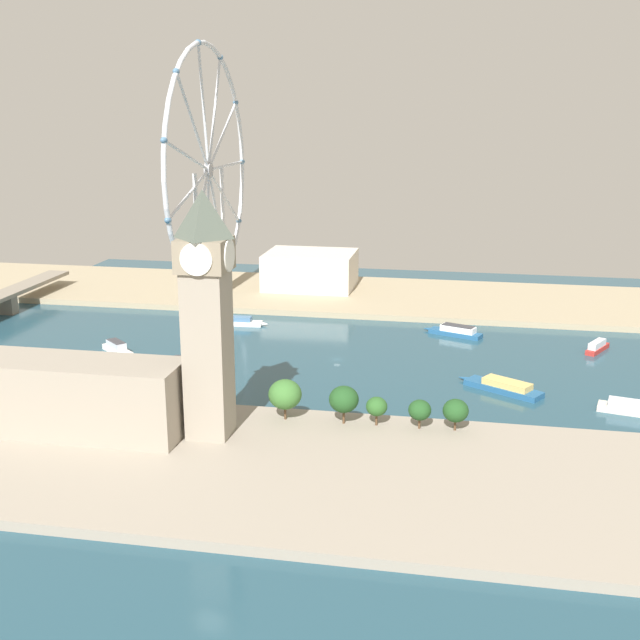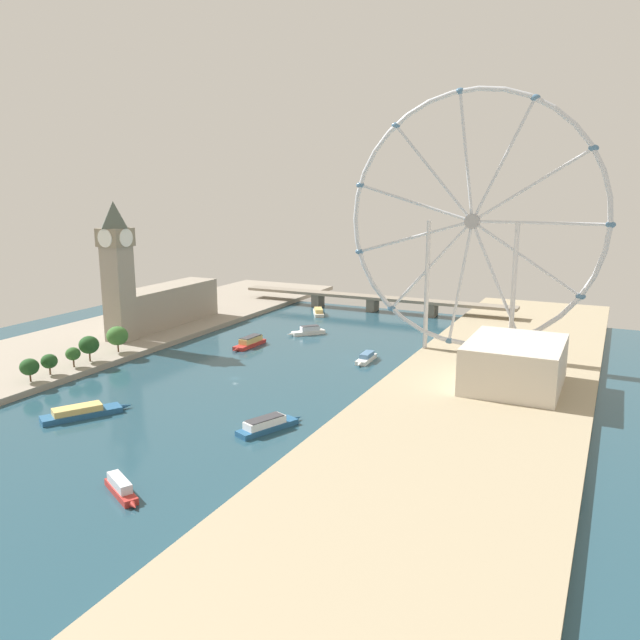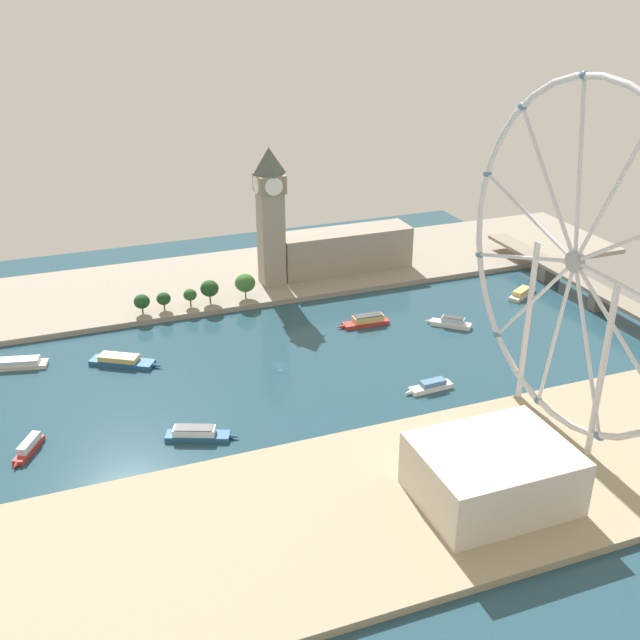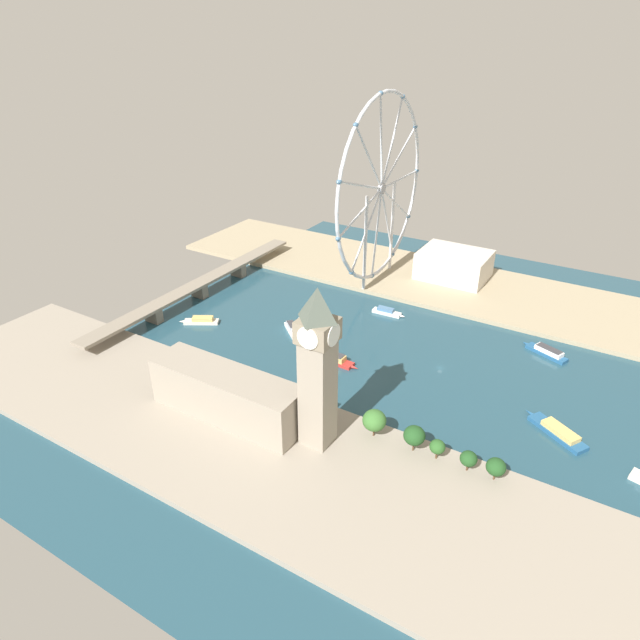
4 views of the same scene
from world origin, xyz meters
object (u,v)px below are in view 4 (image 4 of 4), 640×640
clock_tower (318,366)px  tour_boat_1 (201,321)px  tour_boat_4 (334,358)px  riverside_hall (454,265)px  river_bridge (199,286)px  ferris_wheel (382,190)px  tour_boat_5 (558,431)px  tour_boat_3 (292,329)px  parliament_block (227,394)px  tour_boat_0 (387,312)px  tour_boat_7 (547,352)px

clock_tower → tour_boat_1: (63.05, 129.18, -42.13)m
tour_boat_4 → tour_boat_1: bearing=-175.2°
riverside_hall → river_bridge: (-122.82, 147.36, -4.53)m
ferris_wheel → tour_boat_4: size_ratio=4.70×
tour_boat_5 → tour_boat_3: bearing=25.4°
tour_boat_3 → tour_boat_5: 166.41m
clock_tower → riverside_hall: (216.24, 10.37, -30.80)m
parliament_block → tour_boat_4: (73.47, -18.29, -12.80)m
tour_boat_0 → tour_boat_5: 143.75m
river_bridge → tour_boat_1: 42.23m
tour_boat_0 → tour_boat_3: tour_boat_3 is taller
tour_boat_3 → tour_boat_7: bearing=62.0°
riverside_hall → tour_boat_7: 115.01m
tour_boat_1 → tour_boat_4: tour_boat_4 is taller
riverside_hall → tour_boat_3: bearing=155.5°
river_bridge → tour_boat_4: bearing=-101.6°
river_bridge → tour_boat_3: 87.85m
parliament_block → riverside_hall: (222.55, -38.02, -1.95)m
riverside_hall → tour_boat_0: (-77.40, 18.97, -11.43)m
clock_tower → tour_boat_7: bearing=-28.2°
clock_tower → tour_boat_4: clock_tower is taller
tour_boat_1 → clock_tower: bearing=123.7°
ferris_wheel → tour_boat_1: (-121.05, 69.96, -69.65)m
clock_tower → tour_boat_3: bearing=40.0°
clock_tower → ferris_wheel: ferris_wheel is taller
parliament_block → tour_boat_0: (145.14, -19.05, -13.38)m
riverside_hall → clock_tower: bearing=-177.3°
parliament_block → tour_boat_7: parliament_block is taller
tour_boat_0 → tour_boat_4: 71.68m
tour_boat_3 → riverside_hall: bearing=106.5°
ferris_wheel → tour_boat_4: (-116.94, -29.12, -69.17)m
clock_tower → tour_boat_0: 148.05m
tour_boat_1 → tour_boat_7: 218.37m
river_bridge → riverside_hall: bearing=-50.2°
ferris_wheel → tour_boat_0: size_ratio=5.76×
clock_tower → parliament_block: (-6.31, 48.40, -28.85)m
tour_boat_4 → tour_boat_7: 128.05m
tour_boat_0 → tour_boat_4: tour_boat_4 is taller
ferris_wheel → river_bridge: 147.92m
ferris_wheel → tour_boat_5: size_ratio=4.08×
tour_boat_0 → tour_boat_1: bearing=-145.4°
ferris_wheel → tour_boat_3: size_ratio=6.46×
tour_boat_1 → tour_boat_3: 62.24m
parliament_block → ferris_wheel: size_ratio=0.60×
parliament_block → tour_boat_5: bearing=-63.1°
tour_boat_0 → tour_boat_4: size_ratio=0.82×
riverside_hall → river_bridge: 191.89m
tour_boat_1 → tour_boat_3: (21.09, -58.56, 0.27)m
tour_boat_4 → tour_boat_5: (-0.71, -124.96, -0.47)m
river_bridge → tour_boat_7: 237.60m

